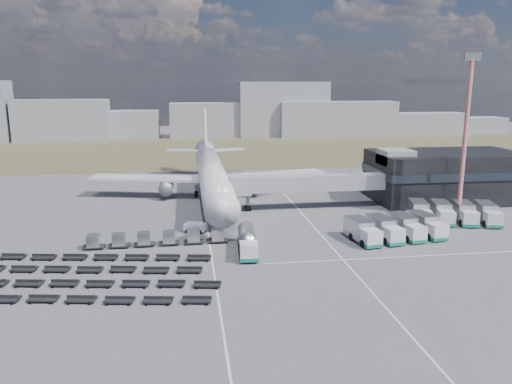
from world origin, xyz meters
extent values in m
plane|color=#565659|center=(0.00, 0.00, 0.00)|extent=(420.00, 420.00, 0.00)
cube|color=brown|center=(0.00, 110.00, 0.01)|extent=(420.00, 90.00, 0.01)
cube|color=silver|center=(-2.00, 5.00, 0.01)|extent=(0.25, 110.00, 0.01)
cube|color=silver|center=(16.00, 5.00, 0.01)|extent=(0.25, 110.00, 0.01)
cube|color=silver|center=(25.00, -8.00, 0.01)|extent=(40.00, 0.25, 0.01)
cube|color=black|center=(48.00, 24.00, 5.00)|extent=(30.00, 16.00, 10.00)
cube|color=#262D38|center=(48.00, 24.00, 6.20)|extent=(30.40, 16.40, 1.60)
cube|color=#939399|center=(36.00, 22.00, 9.50)|extent=(6.00, 6.00, 3.00)
cube|color=#939399|center=(18.10, 20.50, 5.10)|extent=(29.80, 3.00, 3.00)
cube|color=#939399|center=(4.70, 20.00, 5.10)|extent=(4.00, 3.60, 3.40)
cylinder|color=slate|center=(6.20, 20.50, 2.55)|extent=(0.70, 0.70, 5.10)
cylinder|color=black|center=(6.20, 20.50, 0.45)|extent=(1.40, 0.90, 1.40)
cylinder|color=silver|center=(0.00, 30.00, 5.30)|extent=(5.60, 48.00, 5.60)
cone|color=silver|center=(0.00, 3.50, 5.30)|extent=(5.60, 5.00, 5.60)
cone|color=silver|center=(0.00, 58.00, 6.10)|extent=(5.60, 8.00, 5.60)
cube|color=black|center=(0.00, 5.50, 6.10)|extent=(2.20, 2.00, 0.80)
cube|color=silver|center=(-13.00, 35.00, 4.10)|extent=(25.59, 11.38, 0.50)
cube|color=silver|center=(13.00, 35.00, 4.10)|extent=(25.59, 11.38, 0.50)
cylinder|color=slate|center=(-9.50, 33.00, 2.40)|extent=(3.00, 5.00, 3.00)
cylinder|color=slate|center=(9.50, 33.00, 2.40)|extent=(3.00, 5.00, 3.00)
cube|color=silver|center=(-5.50, 60.00, 6.50)|extent=(9.49, 5.63, 0.35)
cube|color=silver|center=(5.50, 60.00, 6.50)|extent=(9.49, 5.63, 0.35)
cube|color=silver|center=(0.00, 61.00, 11.80)|extent=(0.50, 9.06, 11.45)
cylinder|color=slate|center=(0.00, 9.00, 1.25)|extent=(0.50, 0.50, 2.50)
cylinder|color=slate|center=(-3.20, 34.00, 1.25)|extent=(0.60, 0.60, 2.50)
cylinder|color=slate|center=(3.20, 34.00, 1.25)|extent=(0.60, 0.60, 2.50)
cylinder|color=black|center=(0.00, 9.00, 0.50)|extent=(0.50, 1.20, 1.20)
cube|color=gray|center=(-55.53, 145.27, 8.46)|extent=(37.25, 12.00, 16.92)
cube|color=gray|center=(-27.43, 150.39, 5.97)|extent=(21.71, 12.00, 11.95)
cube|color=gray|center=(10.03, 151.89, 7.48)|extent=(43.61, 12.00, 14.96)
cube|color=gray|center=(38.32, 150.07, 12.01)|extent=(39.64, 12.00, 24.02)
cube|color=gray|center=(62.27, 146.76, 7.72)|extent=(52.68, 12.00, 15.44)
cube|color=gray|center=(103.54, 148.13, 5.01)|extent=(38.96, 12.00, 10.02)
cube|color=gray|center=(131.09, 149.63, 3.80)|extent=(25.96, 12.00, 7.59)
cube|color=silver|center=(3.00, -6.75, 1.48)|extent=(2.62, 2.62, 2.35)
cube|color=#157760|center=(3.00, -6.75, 0.56)|extent=(2.73, 2.73, 0.51)
cylinder|color=#B1B0B5|center=(3.35, -1.75, 1.95)|extent=(3.09, 7.84, 2.56)
cube|color=slate|center=(3.35, -1.75, 0.77)|extent=(2.99, 7.83, 0.36)
cylinder|color=black|center=(3.24, -3.28, 0.51)|extent=(2.73, 1.31, 1.13)
cube|color=silver|center=(-4.00, 8.00, 0.76)|extent=(3.87, 3.03, 1.52)
cube|color=silver|center=(8.99, 39.73, 1.77)|extent=(3.73, 6.97, 3.09)
cube|color=#157760|center=(8.99, 39.73, 0.50)|extent=(3.86, 7.10, 0.50)
cube|color=silver|center=(21.73, -3.35, 1.46)|extent=(2.93, 2.84, 2.47)
cube|color=#157760|center=(21.73, -3.35, 0.50)|extent=(3.06, 2.96, 0.50)
cube|color=#B1B0B5|center=(21.12, 0.53, 1.91)|extent=(3.46, 5.51, 2.91)
cube|color=silver|center=(25.49, -2.76, 1.46)|extent=(2.93, 2.84, 2.47)
cube|color=#157760|center=(25.49, -2.76, 0.50)|extent=(3.06, 2.96, 0.50)
cube|color=#B1B0B5|center=(24.88, 1.12, 1.91)|extent=(3.46, 5.51, 2.91)
cube|color=silver|center=(29.26, -2.17, 1.46)|extent=(2.93, 2.84, 2.47)
cube|color=#157760|center=(29.26, -2.17, 0.50)|extent=(3.06, 2.96, 0.50)
cube|color=#B1B0B5|center=(28.65, 1.71, 1.91)|extent=(3.46, 5.51, 2.91)
cube|color=silver|center=(33.02, -1.58, 1.46)|extent=(2.93, 2.84, 2.47)
cube|color=#157760|center=(33.02, -1.58, 0.50)|extent=(3.06, 2.96, 0.50)
cube|color=#B1B0B5|center=(32.41, 2.30, 1.91)|extent=(3.46, 5.51, 2.91)
cube|color=silver|center=(34.60, 6.33, 1.47)|extent=(3.11, 3.03, 2.48)
cube|color=#157760|center=(34.60, 6.33, 0.51)|extent=(3.25, 3.17, 0.51)
cube|color=#B1B0B5|center=(35.55, 10.16, 1.92)|extent=(3.87, 5.69, 2.93)
cube|color=silver|center=(38.33, 5.41, 1.47)|extent=(3.11, 3.03, 2.48)
cube|color=#157760|center=(38.33, 5.41, 0.51)|extent=(3.25, 3.17, 0.51)
cube|color=#B1B0B5|center=(39.27, 9.24, 1.92)|extent=(3.87, 5.69, 2.93)
cube|color=silver|center=(42.05, 4.49, 1.47)|extent=(3.11, 3.03, 2.48)
cube|color=#157760|center=(42.05, 4.49, 0.51)|extent=(3.25, 3.17, 0.51)
cube|color=#B1B0B5|center=(43.00, 8.32, 1.92)|extent=(3.87, 5.69, 2.93)
cube|color=silver|center=(45.77, 3.57, 1.47)|extent=(3.11, 3.03, 2.48)
cube|color=#157760|center=(45.77, 3.57, 0.51)|extent=(3.25, 3.17, 0.51)
cube|color=#B1B0B5|center=(46.72, 7.40, 1.92)|extent=(3.87, 5.69, 2.93)
cube|color=black|center=(-19.04, 1.64, 0.34)|extent=(3.02, 1.91, 0.21)
cube|color=#B1B0B5|center=(-19.04, 1.64, 1.32)|extent=(1.88, 1.88, 1.72)
cube|color=black|center=(-15.38, 1.73, 0.34)|extent=(3.02, 1.91, 0.21)
cube|color=#B1B0B5|center=(-15.38, 1.73, 1.32)|extent=(1.88, 1.88, 1.72)
cube|color=black|center=(-11.72, 1.82, 0.34)|extent=(3.02, 1.91, 0.21)
cube|color=#B1B0B5|center=(-11.72, 1.82, 1.32)|extent=(1.88, 1.88, 1.72)
cube|color=black|center=(-8.06, 1.92, 0.34)|extent=(3.02, 1.91, 0.21)
cube|color=#B1B0B5|center=(-8.06, 1.92, 1.32)|extent=(1.88, 1.88, 1.72)
cube|color=black|center=(-4.40, 2.01, 0.34)|extent=(3.02, 1.91, 0.21)
cube|color=#B1B0B5|center=(-4.40, 2.01, 1.32)|extent=(1.88, 1.88, 1.72)
cube|color=black|center=(-0.74, 2.11, 0.34)|extent=(3.02, 1.91, 0.21)
cube|color=#B1B0B5|center=(-0.74, 2.11, 1.32)|extent=(1.88, 1.88, 1.72)
cube|color=black|center=(-19.36, -16.56, 0.39)|extent=(34.44, 7.06, 0.78)
cube|color=black|center=(-18.65, -12.07, 0.39)|extent=(34.44, 7.06, 0.78)
cube|color=black|center=(-17.93, -7.58, 0.39)|extent=(30.16, 6.37, 0.78)
cube|color=black|center=(-17.22, -3.10, 0.39)|extent=(30.16, 6.37, 0.78)
cylinder|color=red|center=(43.11, 9.86, 13.94)|extent=(0.78, 0.78, 27.87)
cube|color=slate|center=(43.11, 9.86, 28.21)|extent=(2.76, 1.19, 1.34)
cube|color=#565659|center=(43.11, 9.86, 0.17)|extent=(2.23, 2.23, 0.33)
camera|label=1|loc=(-5.06, -70.99, 24.15)|focal=35.00mm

